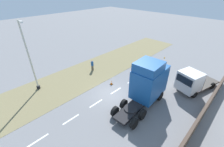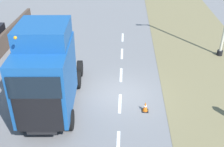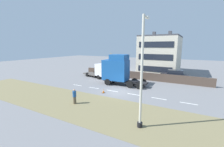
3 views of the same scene
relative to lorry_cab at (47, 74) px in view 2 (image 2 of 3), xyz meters
The scene contains 5 objects.
ground_plane 4.79m from the lorry_cab, 151.21° to the right, with size 120.00×120.00×0.00m, color slate.
grass_verge 10.10m from the lorry_cab, 168.35° to the right, with size 7.00×44.00×0.01m.
lane_markings 5.12m from the lorry_cab, 143.35° to the right, with size 0.16×17.80×0.00m.
lorry_cab is the anchor object (origin of this frame).
traffic_cone_lead 5.45m from the lorry_cab, behind, with size 0.36×0.36×0.58m.
Camera 2 is at (-0.18, 13.71, 9.34)m, focal length 45.00 mm.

